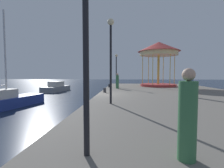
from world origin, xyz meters
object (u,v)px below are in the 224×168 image
bollard_north (109,86)px  person_mid_promenade (191,85)px  person_near_carousel (187,118)px  motorboat_grey (56,88)px  lamp_post_mid_promenade (111,46)px  bollard_center (105,90)px  lamp_post_far_end (116,64)px  sailboat_blue (0,102)px  carousel (159,53)px  person_far_corner (117,81)px

bollard_north → person_mid_promenade: bearing=-50.9°
person_near_carousel → person_mid_promenade: 9.59m
motorboat_grey → lamp_post_mid_promenade: bearing=-57.1°
bollard_center → person_near_carousel: (2.88, -11.35, 0.61)m
bollard_center → motorboat_grey: bearing=134.0°
lamp_post_mid_promenade → lamp_post_far_end: size_ratio=1.13×
sailboat_blue → carousel: size_ratio=1.19×
motorboat_grey → person_near_carousel: size_ratio=2.77×
carousel → lamp_post_far_end: 5.86m
lamp_post_mid_promenade → person_far_corner: lamp_post_mid_promenade is taller
bollard_north → person_near_carousel: 17.15m
person_far_corner → person_near_carousel: (1.95, -15.49, 0.01)m
person_far_corner → person_near_carousel: person_near_carousel is taller
carousel → bollard_center: bearing=-128.2°
carousel → lamp_post_mid_promenade: carousel is taller
bollard_center → lamp_post_mid_promenade: bearing=-79.9°
sailboat_blue → motorboat_grey: 11.81m
sailboat_blue → person_far_corner: bearing=45.8°
bollard_north → person_far_corner: person_far_corner is taller
sailboat_blue → motorboat_grey: size_ratio=1.42×
person_far_corner → person_mid_promenade: bearing=-50.4°
sailboat_blue → lamp_post_far_end: sailboat_blue is taller
sailboat_blue → motorboat_grey: bearing=94.7°
lamp_post_mid_promenade → person_near_carousel: bearing=-72.0°
lamp_post_mid_promenade → person_far_corner: (-0.03, 9.59, -2.31)m
motorboat_grey → person_mid_promenade: bearing=-36.5°
motorboat_grey → bollard_north: 8.04m
bollard_center → person_near_carousel: size_ratio=0.23×
carousel → motorboat_grey: bearing=179.2°
bollard_north → sailboat_blue: bearing=-125.6°
sailboat_blue → motorboat_grey: sailboat_blue is taller
person_mid_promenade → sailboat_blue: bearing=-174.1°
bollard_north → motorboat_grey: bearing=162.0°
sailboat_blue → lamp_post_far_end: bearing=53.3°
lamp_post_far_end → bollard_center: bearing=-96.5°
person_far_corner → person_near_carousel: size_ratio=0.98×
carousel → person_near_carousel: bearing=-99.7°
motorboat_grey → bollard_center: bearing=-46.0°
person_far_corner → lamp_post_mid_promenade: bearing=-89.8°
lamp_post_far_end → person_far_corner: size_ratio=2.38×
bollard_north → person_near_carousel: bearing=-80.0°
sailboat_blue → lamp_post_mid_promenade: 8.59m
lamp_post_mid_promenade → person_far_corner: 9.86m
motorboat_grey → person_near_carousel: person_near_carousel is taller
motorboat_grey → bollard_north: motorboat_grey is taller
lamp_post_mid_promenade → person_mid_promenade: size_ratio=2.55×
motorboat_grey → person_far_corner: size_ratio=2.82×
person_far_corner → carousel: bearing=35.1°
bollard_north → person_mid_promenade: person_mid_promenade is taller
motorboat_grey → bollard_center: size_ratio=12.06×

